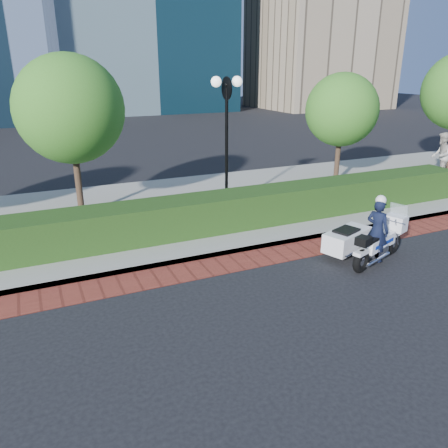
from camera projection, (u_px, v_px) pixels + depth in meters
name	position (u px, v px, depth m)	size (l,w,h in m)	color
ground	(282.00, 285.00, 9.82)	(120.00, 120.00, 0.00)	black
brick_strip	(251.00, 259.00, 11.10)	(60.00, 1.00, 0.01)	maroon
sidewalk	(190.00, 208.00, 14.94)	(60.00, 8.00, 0.15)	gray
hedge_main	(218.00, 212.00, 12.69)	(18.00, 1.20, 1.00)	black
lamppost	(227.00, 123.00, 13.66)	(1.02, 0.70, 4.21)	black
tree_b	(70.00, 109.00, 12.87)	(3.20, 3.20, 4.89)	#332319
tree_c	(342.00, 110.00, 16.87)	(2.80, 2.80, 4.30)	#332319
police_motorcycle	(366.00, 237.00, 10.88)	(2.26, 1.65, 1.79)	black
pedestrian	(441.00, 155.00, 18.39)	(0.93, 0.73, 1.92)	#B3AA9F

